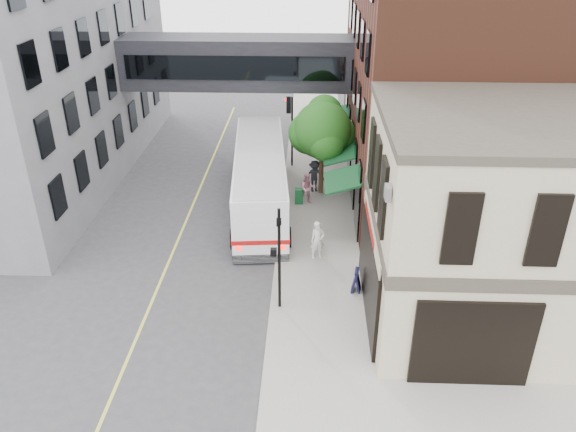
# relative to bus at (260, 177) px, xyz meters

# --- Properties ---
(ground) EXTENTS (120.00, 120.00, 0.00)m
(ground) POSITION_rel_bus_xyz_m (1.16, -11.29, -1.82)
(ground) COLOR #38383A
(ground) RESTS_ON ground
(sidewalk_main) EXTENTS (4.00, 60.00, 0.15)m
(sidewalk_main) POSITION_rel_bus_xyz_m (3.16, 2.71, -1.75)
(sidewalk_main) COLOR gray
(sidewalk_main) RESTS_ON ground
(corner_building) EXTENTS (10.19, 8.12, 8.45)m
(corner_building) POSITION_rel_bus_xyz_m (10.13, -9.29, 2.39)
(corner_building) COLOR tan
(corner_building) RESTS_ON ground
(brick_building) EXTENTS (13.76, 18.00, 14.00)m
(brick_building) POSITION_rel_bus_xyz_m (11.14, 3.70, 5.16)
(brick_building) COLOR #4A2417
(brick_building) RESTS_ON ground
(skyway_bridge) EXTENTS (14.00, 3.18, 3.00)m
(skyway_bridge) POSITION_rel_bus_xyz_m (-1.84, 6.71, 4.68)
(skyway_bridge) COLOR black
(skyway_bridge) RESTS_ON ground
(traffic_signal_near) EXTENTS (0.44, 0.22, 4.60)m
(traffic_signal_near) POSITION_rel_bus_xyz_m (1.53, -9.29, 1.16)
(traffic_signal_near) COLOR black
(traffic_signal_near) RESTS_ON sidewalk_main
(traffic_signal_far) EXTENTS (0.53, 0.28, 4.50)m
(traffic_signal_far) POSITION_rel_bus_xyz_m (1.42, 5.71, 1.51)
(traffic_signal_far) COLOR black
(traffic_signal_far) RESTS_ON sidewalk_main
(street_sign_pole) EXTENTS (0.08, 0.75, 3.00)m
(street_sign_pole) POSITION_rel_bus_xyz_m (1.55, -4.29, 0.11)
(street_sign_pole) COLOR gray
(street_sign_pole) RESTS_ON sidewalk_main
(street_tree) EXTENTS (3.80, 3.20, 5.60)m
(street_tree) POSITION_rel_bus_xyz_m (3.36, 1.93, 2.09)
(street_tree) COLOR #382619
(street_tree) RESTS_ON sidewalk_main
(lane_marking) EXTENTS (0.12, 40.00, 0.01)m
(lane_marking) POSITION_rel_bus_xyz_m (-3.84, -1.29, -1.82)
(lane_marking) COLOR #D8CC4C
(lane_marking) RESTS_ON ground
(bus) EXTENTS (3.75, 12.28, 3.25)m
(bus) POSITION_rel_bus_xyz_m (0.00, 0.00, 0.00)
(bus) COLOR white
(bus) RESTS_ON ground
(pedestrian_a) EXTENTS (0.78, 0.62, 1.85)m
(pedestrian_a) POSITION_rel_bus_xyz_m (3.12, -5.43, -0.75)
(pedestrian_a) COLOR silver
(pedestrian_a) RESTS_ON sidewalk_main
(pedestrian_b) EXTENTS (0.99, 0.84, 1.80)m
(pedestrian_b) POSITION_rel_bus_xyz_m (2.61, 0.27, -0.77)
(pedestrian_b) COLOR pink
(pedestrian_b) RESTS_ON sidewalk_main
(pedestrian_c) EXTENTS (1.36, 0.99, 1.90)m
(pedestrian_c) POSITION_rel_bus_xyz_m (3.00, 1.87, -0.72)
(pedestrian_c) COLOR #21232A
(pedestrian_c) RESTS_ON sidewalk_main
(newspaper_box) EXTENTS (0.45, 0.40, 0.87)m
(newspaper_box) POSITION_rel_bus_xyz_m (2.13, 0.26, -1.24)
(newspaper_box) COLOR #155C2C
(newspaper_box) RESTS_ON sidewalk_main
(sandwich_board) EXTENTS (0.45, 0.62, 1.02)m
(sandwich_board) POSITION_rel_bus_xyz_m (4.76, -8.03, -1.16)
(sandwich_board) COLOR black
(sandwich_board) RESTS_ON sidewalk_main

